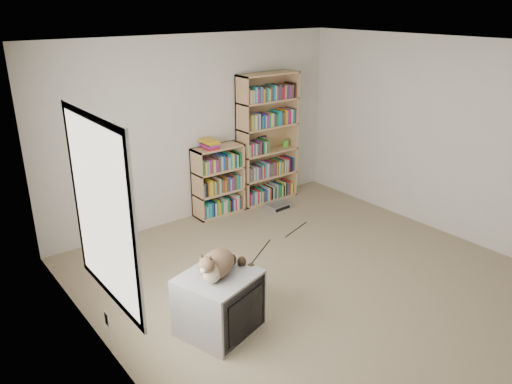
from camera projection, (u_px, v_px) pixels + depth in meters
floor at (323, 286)px, 5.40m from camera, size 4.50×5.00×0.01m
wall_back at (198, 129)px, 6.80m from camera, size 4.50×0.02×2.50m
wall_left at (113, 239)px, 3.67m from camera, size 0.02×5.00×2.50m
wall_right at (456, 141)px, 6.23m from camera, size 0.02×5.00×2.50m
ceiling at (337, 47)px, 4.50m from camera, size 4.50×5.00×0.02m
window at (102, 211)px, 3.77m from camera, size 0.02×1.22×1.52m
crt_tv at (218, 303)px, 4.59m from camera, size 0.81×0.77×0.58m
cat at (223, 265)px, 4.48m from camera, size 0.72×0.45×0.51m
bookcase_tall at (267, 142)px, 7.45m from camera, size 0.97×0.30×1.93m
bookcase_short at (218, 183)px, 7.10m from camera, size 0.73×0.30×1.00m
book_stack at (210, 144)px, 6.78m from camera, size 0.22×0.29×0.12m
green_mug at (285, 143)px, 7.66m from camera, size 0.10×0.10×0.11m
framed_print at (262, 143)px, 7.50m from camera, size 0.15×0.05×0.20m
dvd_player at (278, 206)px, 7.40m from camera, size 0.34×0.25×0.08m
wall_outlet at (107, 319)px, 4.31m from camera, size 0.01×0.08×0.13m
floor_cables at (267, 239)px, 6.44m from camera, size 1.20×0.70×0.01m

